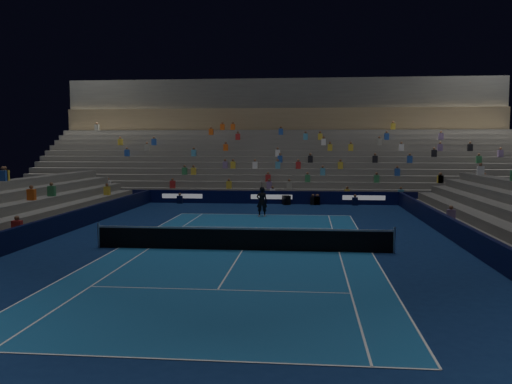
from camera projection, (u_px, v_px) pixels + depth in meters
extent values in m
plane|color=#0D214F|center=(243.00, 250.00, 23.11)|extent=(90.00, 90.00, 0.00)
cube|color=#1A5791|center=(243.00, 250.00, 23.11)|extent=(10.97, 23.77, 0.01)
cube|color=black|center=(272.00, 197.00, 41.41)|extent=(44.00, 0.25, 1.00)
cube|color=black|center=(476.00, 243.00, 22.14)|extent=(0.25, 37.00, 1.00)
cube|color=black|center=(27.00, 235.00, 24.01)|extent=(0.25, 37.00, 1.00)
cube|color=slate|center=(273.00, 199.00, 42.43)|extent=(44.00, 1.00, 0.50)
cube|color=slate|center=(273.00, 195.00, 43.40)|extent=(44.00, 1.00, 1.00)
cube|color=slate|center=(274.00, 191.00, 44.37)|extent=(44.00, 1.00, 1.50)
cube|color=slate|center=(275.00, 187.00, 45.34)|extent=(44.00, 1.00, 2.00)
cube|color=slate|center=(276.00, 183.00, 46.31)|extent=(44.00, 1.00, 2.50)
cube|color=slate|center=(276.00, 179.00, 47.28)|extent=(44.00, 1.00, 3.00)
cube|color=slate|center=(277.00, 176.00, 48.25)|extent=(44.00, 1.00, 3.50)
cube|color=slate|center=(278.00, 173.00, 49.22)|extent=(44.00, 1.00, 4.00)
cube|color=slate|center=(278.00, 169.00, 50.18)|extent=(44.00, 1.00, 4.50)
cube|color=slate|center=(279.00, 166.00, 51.15)|extent=(44.00, 1.00, 5.00)
cube|color=slate|center=(279.00, 163.00, 52.12)|extent=(44.00, 1.00, 5.50)
cube|color=slate|center=(280.00, 160.00, 53.09)|extent=(44.00, 1.00, 6.00)
cube|color=#806D4F|center=(281.00, 119.00, 53.83)|extent=(44.00, 0.60, 2.20)
cube|color=#4A4A47|center=(281.00, 94.00, 54.99)|extent=(44.00, 2.40, 3.00)
cube|color=#63625E|center=(496.00, 249.00, 22.08)|extent=(1.00, 37.00, 0.50)
cube|color=slate|center=(11.00, 240.00, 24.10)|extent=(1.00, 37.00, 0.50)
cylinder|color=#B2B2B7|center=(99.00, 235.00, 23.68)|extent=(0.10, 0.10, 1.10)
cylinder|color=#B2B2B7|center=(394.00, 240.00, 22.45)|extent=(0.10, 0.10, 1.10)
cube|color=black|center=(243.00, 240.00, 23.07)|extent=(12.80, 0.03, 0.90)
cube|color=white|center=(242.00, 229.00, 23.03)|extent=(12.80, 0.04, 0.08)
imported|color=black|center=(262.00, 202.00, 33.97)|extent=(0.72, 0.50, 1.90)
cube|color=black|center=(286.00, 200.00, 40.85)|extent=(0.70, 0.77, 0.69)
cylinder|color=black|center=(286.00, 198.00, 40.35)|extent=(0.27, 0.38, 0.16)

